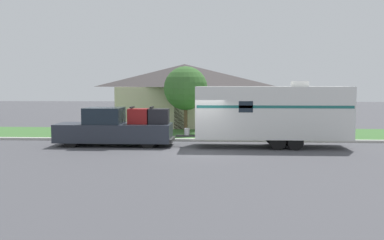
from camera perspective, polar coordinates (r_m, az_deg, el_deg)
ground_plane at (r=20.98m, az=0.91°, el=-4.21°), size 120.00×120.00×0.00m
curb_strip at (r=24.68m, az=1.28°, el=-2.69°), size 80.00×0.30×0.14m
lawn_strip at (r=28.31m, az=1.55°, el=-1.83°), size 80.00×7.00×0.03m
house_across_street at (r=34.25m, az=-0.99°, el=3.53°), size 10.47×7.60×4.88m
pickup_truck at (r=23.18m, az=-10.18°, el=-1.11°), size 6.25×1.92×2.10m
travel_trailer at (r=22.64m, az=10.59°, el=1.01°), size 8.97×2.35×3.45m
mailbox at (r=26.67m, az=-12.66°, el=-0.32°), size 0.48×0.20×1.24m
tree_in_yard at (r=28.62m, az=-0.86°, el=4.24°), size 2.93×2.93×4.48m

